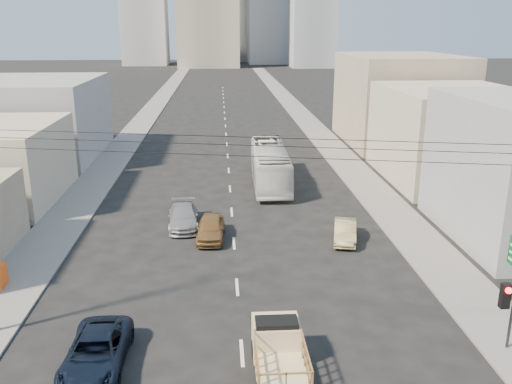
{
  "coord_description": "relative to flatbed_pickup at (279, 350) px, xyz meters",
  "views": [
    {
      "loc": [
        -0.72,
        -17.71,
        13.13
      ],
      "look_at": [
        1.36,
        13.54,
        3.5
      ],
      "focal_mm": 38.0,
      "sensor_mm": 36.0,
      "label": 1
    }
  ],
  "objects": [
    {
      "name": "bldg_right_far",
      "position": [
        18.62,
        43.54,
        3.91
      ],
      "size": [
        12.0,
        16.0,
        10.0
      ],
      "primitive_type": "cube",
      "color": "gray",
      "rests_on": "ground"
    },
    {
      "name": "flatbed_pickup",
      "position": [
        0.0,
        0.0,
        0.0
      ],
      "size": [
        1.95,
        4.41,
        1.9
      ],
      "color": "beige",
      "rests_on": "ground"
    },
    {
      "name": "midrise_back",
      "position": [
        4.62,
        199.54,
        20.91
      ],
      "size": [
        18.0,
        18.0,
        44.0
      ],
      "primitive_type": "cube",
      "color": "gray",
      "rests_on": "ground"
    },
    {
      "name": "sedan_grey",
      "position": [
        -4.71,
        16.76,
        -0.39
      ],
      "size": [
        2.25,
        4.96,
        1.41
      ],
      "primitive_type": "imported",
      "rotation": [
        0.0,
        0.0,
        0.06
      ],
      "color": "gray",
      "rests_on": "ground"
    },
    {
      "name": "bldg_right_mid",
      "position": [
        18.12,
        27.54,
        2.91
      ],
      "size": [
        11.0,
        14.0,
        8.0
      ],
      "primitive_type": "cube",
      "color": "#B5A792",
      "rests_on": "ground"
    },
    {
      "name": "sedan_brown",
      "position": [
        -2.83,
        14.39,
        -0.37
      ],
      "size": [
        1.92,
        4.32,
        1.45
      ],
      "primitive_type": "imported",
      "rotation": [
        0.0,
        0.0,
        -0.05
      ],
      "color": "brown",
      "rests_on": "ground"
    },
    {
      "name": "bldg_left_far",
      "position": [
        -20.88,
        38.54,
        2.91
      ],
      "size": [
        12.0,
        16.0,
        8.0
      ],
      "primitive_type": "cube",
      "color": "gray",
      "rests_on": "ground"
    },
    {
      "name": "overhead_wires",
      "position": [
        -1.38,
        1.04,
        7.87
      ],
      "size": [
        23.01,
        5.02,
        0.72
      ],
      "color": "black",
      "rests_on": "ground"
    },
    {
      "name": "midrise_nw",
      "position": [
        -27.38,
        179.54,
        15.91
      ],
      "size": [
        15.0,
        15.0,
        34.0
      ],
      "primitive_type": "cube",
      "color": "#9A9CA2",
      "rests_on": "ground"
    },
    {
      "name": "navy_pickup",
      "position": [
        -7.2,
        0.93,
        -0.4
      ],
      "size": [
        2.36,
        5.02,
        1.39
      ],
      "primitive_type": "imported",
      "rotation": [
        0.0,
        0.0,
        -0.01
      ],
      "color": "black",
      "rests_on": "ground"
    },
    {
      "name": "ground",
      "position": [
        -1.38,
        -0.46,
        -1.09
      ],
      "size": [
        420.0,
        420.0,
        0.0
      ],
      "primitive_type": "plane",
      "color": "black",
      "rests_on": "ground"
    },
    {
      "name": "city_bus",
      "position": [
        2.11,
        26.84,
        0.58
      ],
      "size": [
        3.11,
        12.12,
        3.36
      ],
      "primitive_type": "imported",
      "rotation": [
        0.0,
        0.0,
        -0.02
      ],
      "color": "silver",
      "rests_on": "ground"
    },
    {
      "name": "sedan_tan",
      "position": [
        5.7,
        13.51,
        -0.45
      ],
      "size": [
        2.18,
        4.09,
        1.28
      ],
      "primitive_type": "imported",
      "rotation": [
        0.0,
        0.0,
        -0.22
      ],
      "color": "#8F8354",
      "rests_on": "ground"
    },
    {
      "name": "sidewalk_left",
      "position": [
        -13.13,
        69.54,
        -1.03
      ],
      "size": [
        3.5,
        180.0,
        0.12
      ],
      "primitive_type": "cube",
      "color": "slate",
      "rests_on": "ground"
    },
    {
      "name": "sidewalk_right",
      "position": [
        10.37,
        69.54,
        -1.03
      ],
      "size": [
        3.5,
        180.0,
        0.12
      ],
      "primitive_type": "cube",
      "color": "slate",
      "rests_on": "ground"
    },
    {
      "name": "midrise_ne",
      "position": [
        16.62,
        184.54,
        18.91
      ],
      "size": [
        16.0,
        16.0,
        40.0
      ],
      "primitive_type": "cube",
      "color": "#9A9CA2",
      "rests_on": "ground"
    },
    {
      "name": "lane_dashes",
      "position": [
        -1.38,
        52.54,
        -1.09
      ],
      "size": [
        0.15,
        104.0,
        0.01
      ],
      "color": "silver",
      "rests_on": "ground"
    },
    {
      "name": "midrise_east",
      "position": [
        28.62,
        164.54,
        12.91
      ],
      "size": [
        14.0,
        14.0,
        28.0
      ],
      "primitive_type": "cube",
      "color": "#9A9CA2",
      "rests_on": "ground"
    }
  ]
}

